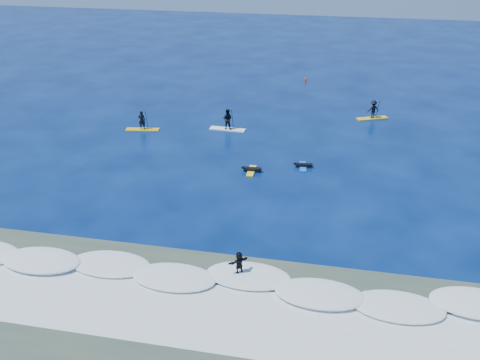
% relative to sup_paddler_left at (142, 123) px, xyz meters
% --- Properties ---
extents(ground, '(160.00, 160.00, 0.00)m').
position_rel_sup_paddler_left_xyz_m(ground, '(13.05, -11.10, -0.69)').
color(ground, '#031441').
rests_on(ground, ground).
extents(shallow_water, '(90.00, 13.00, 0.01)m').
position_rel_sup_paddler_left_xyz_m(shallow_water, '(13.05, -25.10, -0.68)').
color(shallow_water, '#34473B').
rests_on(shallow_water, ground).
extents(breaking_wave, '(40.00, 6.00, 0.30)m').
position_rel_sup_paddler_left_xyz_m(breaking_wave, '(13.05, -21.10, -0.69)').
color(breaking_wave, white).
rests_on(breaking_wave, ground).
extents(whitewater, '(34.00, 5.00, 0.02)m').
position_rel_sup_paddler_left_xyz_m(whitewater, '(13.05, -24.10, -0.69)').
color(whitewater, silver).
rests_on(whitewater, ground).
extents(sup_paddler_left, '(3.21, 1.26, 2.20)m').
position_rel_sup_paddler_left_xyz_m(sup_paddler_left, '(0.00, 0.00, 0.00)').
color(sup_paddler_left, gold).
rests_on(sup_paddler_left, ground).
extents(sup_paddler_center, '(3.41, 1.02, 2.37)m').
position_rel_sup_paddler_left_xyz_m(sup_paddler_center, '(7.83, 1.69, 0.20)').
color(sup_paddler_center, white).
rests_on(sup_paddler_center, ground).
extents(sup_paddler_right, '(3.17, 1.99, 2.19)m').
position_rel_sup_paddler_left_xyz_m(sup_paddler_right, '(21.29, 7.56, 0.17)').
color(sup_paddler_right, yellow).
rests_on(sup_paddler_right, ground).
extents(prone_paddler_near, '(1.60, 2.03, 0.42)m').
position_rel_sup_paddler_left_xyz_m(prone_paddler_near, '(11.72, -6.94, -0.54)').
color(prone_paddler_near, yellow).
rests_on(prone_paddler_near, ground).
extents(prone_paddler_far, '(1.54, 1.98, 0.41)m').
position_rel_sup_paddler_left_xyz_m(prone_paddler_far, '(15.63, -5.33, -0.55)').
color(prone_paddler_far, blue).
rests_on(prone_paddler_far, ground).
extents(wave_surfer, '(1.86, 1.75, 1.45)m').
position_rel_sup_paddler_left_xyz_m(wave_surfer, '(13.52, -20.59, 0.14)').
color(wave_surfer, white).
rests_on(wave_surfer, breaking_wave).
extents(marker_buoy, '(0.28, 0.28, 0.68)m').
position_rel_sup_paddler_left_xyz_m(marker_buoy, '(13.51, 19.40, -0.39)').
color(marker_buoy, '#FF4816').
rests_on(marker_buoy, ground).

